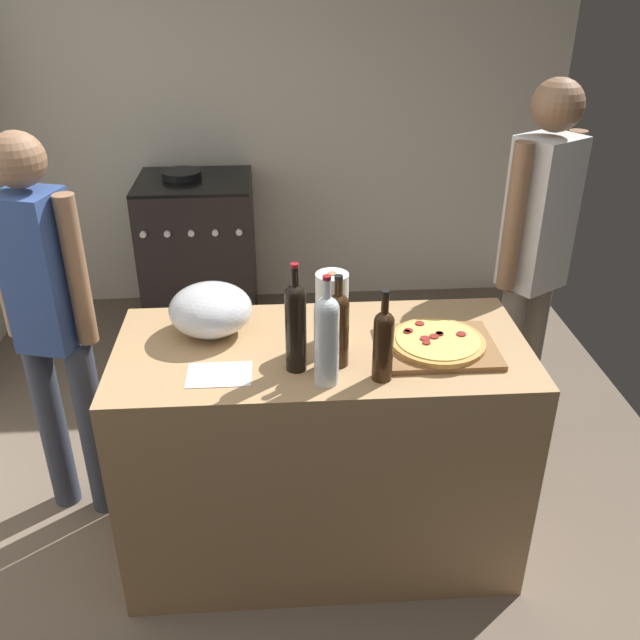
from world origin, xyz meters
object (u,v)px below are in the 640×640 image
person_in_stripes (49,316)px  wine_bottle_amber (338,326)px  wine_bottle_green (327,337)px  wine_bottle_clear (383,342)px  pizza (437,341)px  paper_towel_roll (332,309)px  mixing_bowl (211,310)px  person_in_red (534,252)px  stove (199,252)px  wine_bottle_dark (296,324)px

person_in_stripes → wine_bottle_amber: bearing=-20.9°
wine_bottle_green → wine_bottle_clear: wine_bottle_green is taller
pizza → person_in_stripes: bearing=166.8°
person_in_stripes → paper_towel_roll: bearing=-14.2°
mixing_bowl → person_in_stripes: size_ratio=0.18×
person_in_red → paper_towel_roll: bearing=-148.3°
wine_bottle_green → person_in_red: bearing=40.4°
pizza → wine_bottle_amber: 0.38m
mixing_bowl → person_in_stripes: (-0.62, 0.15, -0.08)m
pizza → paper_towel_roll: (-0.36, 0.07, 0.10)m
paper_towel_roll → person_in_stripes: size_ratio=0.17×
wine_bottle_clear → mixing_bowl: bearing=148.5°
stove → person_in_red: size_ratio=0.57×
wine_bottle_amber → person_in_stripes: (-1.05, 0.40, -0.14)m
wine_bottle_green → wine_bottle_amber: bearing=67.1°
mixing_bowl → wine_bottle_dark: size_ratio=0.79×
stove → pizza: bearing=-63.1°
person_in_stripes → person_in_red: (1.96, 0.30, 0.08)m
pizza → stove: bearing=116.9°
paper_towel_roll → wine_bottle_dark: wine_bottle_dark is taller
mixing_bowl → wine_bottle_amber: wine_bottle_amber is taller
wine_bottle_dark → person_in_stripes: person_in_stripes is taller
wine_bottle_green → person_in_red: 1.25m
pizza → wine_bottle_dark: size_ratio=0.87×
wine_bottle_clear → person_in_red: size_ratio=0.18×
wine_bottle_clear → person_in_red: (0.77, 0.80, -0.05)m
wine_bottle_dark → stove: bearing=104.3°
mixing_bowl → person_in_red: 1.41m
wine_bottle_green → stove: 2.37m
stove → wine_bottle_amber: bearing=-72.1°
person_in_red → stove: bearing=138.6°
pizza → mixing_bowl: size_ratio=1.10×
paper_towel_roll → wine_bottle_green: wine_bottle_green is taller
wine_bottle_green → wine_bottle_amber: (0.05, 0.11, -0.02)m
pizza → person_in_red: size_ratio=0.19×
wine_bottle_clear → person_in_stripes: bearing=157.1°
person_in_red → wine_bottle_dark: bearing=-145.3°
mixing_bowl → person_in_stripes: person_in_stripes is taller
mixing_bowl → person_in_red: (1.34, 0.45, -0.00)m
pizza → stove: stove is taller
person_in_stripes → person_in_red: 1.98m
wine_bottle_clear → stove: bearing=110.3°
wine_bottle_dark → wine_bottle_clear: 0.28m
wine_bottle_green → wine_bottle_clear: 0.18m
pizza → wine_bottle_amber: size_ratio=1.02×
wine_bottle_clear → pizza: bearing=38.0°
wine_bottle_green → person_in_stripes: person_in_stripes is taller
wine_bottle_dark → person_in_red: (1.04, 0.72, -0.08)m
wine_bottle_dark → person_in_stripes: bearing=155.2°
wine_bottle_clear → person_in_stripes: (-1.19, 0.50, -0.13)m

